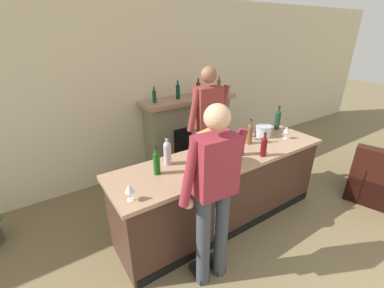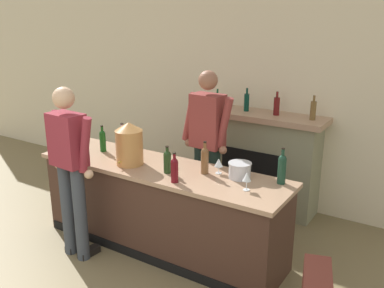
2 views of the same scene
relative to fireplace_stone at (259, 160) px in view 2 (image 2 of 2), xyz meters
The scene contains 17 objects.
wall_back_panel 0.87m from the fireplace_stone, 145.44° to the left, with size 12.00×0.07×2.75m.
bar_counter 1.58m from the fireplace_stone, 106.71° to the right, with size 2.77×0.75×0.93m.
fireplace_stone is the anchor object (origin of this frame).
potted_plant_corner 3.03m from the fireplace_stone, behind, with size 0.41×0.37×0.69m.
person_customer 2.41m from the fireplace_stone, 117.59° to the right, with size 0.66×0.32×1.79m.
person_bartender 1.01m from the fireplace_stone, 105.79° to the right, with size 0.66×0.32×1.87m.
copper_dispenser 1.85m from the fireplace_stone, 115.57° to the right, with size 0.29×0.33×0.45m.
ice_bucket_steel 1.43m from the fireplace_stone, 74.35° to the right, with size 0.22×0.22×0.15m.
wine_bottle_burgundy_dark 1.48m from the fireplace_stone, 88.82° to the right, with size 0.08×0.08×0.33m.
wine_bottle_riesling_slim 1.99m from the fireplace_stone, 132.27° to the right, with size 0.07×0.07×0.30m.
wine_bottle_rose_blush 1.81m from the fireplace_stone, 93.04° to the right, with size 0.07×0.07×0.29m.
wine_bottle_cabernet_heavy 1.53m from the fireplace_stone, 58.66° to the right, with size 0.08×0.08×0.35m.
wine_bottle_port_short 1.78m from the fireplace_stone, 130.29° to the right, with size 0.08×0.08×0.33m.
wine_bottle_merlot_tall 1.67m from the fireplace_stone, 100.41° to the right, with size 0.08×0.08×0.28m.
wine_glass_by_dispenser 1.41m from the fireplace_stone, 83.78° to the right, with size 0.08×0.08×0.15m.
wine_glass_front_right 2.45m from the fireplace_stone, 134.82° to the right, with size 0.08×0.08×0.17m.
wine_glass_back_row 1.72m from the fireplace_stone, 70.42° to the right, with size 0.08×0.08×0.17m.
Camera 2 is at (2.42, -0.76, 2.47)m, focal length 40.00 mm.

